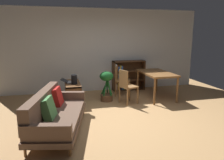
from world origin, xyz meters
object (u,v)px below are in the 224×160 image
at_px(open_laptop, 69,81).
at_px(dining_chair_near, 121,79).
at_px(dining_table, 156,75).
at_px(potted_floor_plant, 107,84).
at_px(media_console, 73,93).
at_px(bookshelf, 126,76).
at_px(desk_speaker, 74,79).
at_px(dining_chair_far, 127,85).
at_px(fabric_couch, 55,112).

height_order(open_laptop, dining_chair_near, dining_chair_near).
relative_size(dining_table, dining_chair_near, 1.51).
bearing_deg(potted_floor_plant, dining_chair_near, 37.37).
height_order(media_console, open_laptop, open_laptop).
height_order(dining_table, bookshelf, bookshelf).
distance_m(open_laptop, dining_table, 2.56).
relative_size(open_laptop, dining_chair_near, 0.49).
bearing_deg(desk_speaker, dining_chair_near, 18.30).
height_order(dining_table, dining_chair_far, dining_chair_far).
distance_m(fabric_couch, dining_table, 3.35).
relative_size(open_laptop, potted_floor_plant, 0.52).
relative_size(desk_speaker, potted_floor_plant, 0.30).
relative_size(media_console, dining_chair_near, 1.17).
height_order(fabric_couch, dining_chair_near, dining_chair_near).
xyz_separation_m(open_laptop, desk_speaker, (0.12, -0.25, 0.10)).
distance_m(potted_floor_plant, dining_chair_near, 0.67).
height_order(fabric_couch, bookshelf, bookshelf).
bearing_deg(desk_speaker, dining_table, 0.91).
distance_m(dining_chair_far, bookshelf, 1.55).
bearing_deg(dining_chair_far, dining_chair_near, 85.30).
bearing_deg(potted_floor_plant, open_laptop, 170.11).
bearing_deg(bookshelf, desk_speaker, -147.72).
xyz_separation_m(desk_speaker, dining_chair_far, (1.38, -0.32, -0.16)).
xyz_separation_m(desk_speaker, potted_floor_plant, (0.91, 0.07, -0.20)).
distance_m(media_console, potted_floor_plant, 0.98).
bearing_deg(fabric_couch, media_console, 75.12).
xyz_separation_m(dining_table, dining_chair_far, (-1.04, -0.36, -0.16)).
bearing_deg(dining_table, potted_floor_plant, 178.81).
height_order(fabric_couch, open_laptop, fabric_couch).
relative_size(desk_speaker, bookshelf, 0.23).
height_order(desk_speaker, dining_chair_far, dining_chair_far).
relative_size(fabric_couch, open_laptop, 4.82).
height_order(fabric_couch, desk_speaker, desk_speaker).
relative_size(media_console, dining_table, 0.77).
height_order(potted_floor_plant, dining_chair_near, dining_chair_near).
bearing_deg(open_laptop, fabric_couch, -101.73).
xyz_separation_m(potted_floor_plant, dining_table, (1.51, -0.03, 0.20)).
xyz_separation_m(dining_table, dining_chair_near, (-0.97, 0.44, -0.17)).
relative_size(fabric_couch, media_console, 2.02).
height_order(fabric_couch, potted_floor_plant, potted_floor_plant).
bearing_deg(dining_chair_far, desk_speaker, 166.77).
distance_m(dining_table, dining_chair_near, 1.08).
distance_m(dining_table, dining_chair_far, 1.11).
bearing_deg(media_console, dining_table, -3.30).
bearing_deg(dining_chair_near, desk_speaker, -161.70).
bearing_deg(bookshelf, media_console, -152.41).
xyz_separation_m(fabric_couch, media_console, (0.47, 1.75, -0.10)).
relative_size(fabric_couch, desk_speaker, 8.44).
bearing_deg(dining_chair_far, potted_floor_plant, 139.92).
bearing_deg(dining_chair_near, fabric_couch, -133.55).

